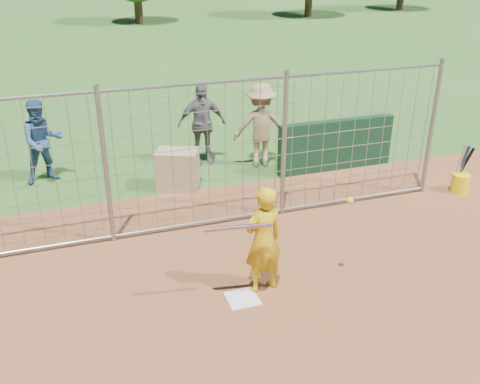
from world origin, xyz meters
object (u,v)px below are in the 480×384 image
object	(u,v)px
bystander_b	(201,124)
batter	(263,240)
bystander_a	(42,142)
equipment_bin	(178,170)
bystander_c	(261,126)
bucket_with_bats	(460,180)

from	to	relation	value
bystander_b	batter	bearing A→B (deg)	-96.78
bystander_a	equipment_bin	size ratio (longest dim) A/B	2.14
batter	bystander_c	size ratio (longest dim) A/B	0.88
bystander_a	equipment_bin	xyz separation A→B (m)	(2.47, -1.22, -0.45)
batter	bystander_a	world-z (taller)	bystander_a
bystander_b	bucket_with_bats	xyz separation A→B (m)	(4.39, -3.11, -0.66)
bystander_a	bystander_b	distance (m)	3.28
bystander_a	equipment_bin	world-z (taller)	bystander_a
equipment_bin	bucket_with_bats	size ratio (longest dim) A/B	0.82
equipment_bin	bystander_b	bearing A→B (deg)	77.61
batter	bystander_b	distance (m)	4.96
equipment_bin	bucket_with_bats	xyz separation A→B (m)	(5.21, -1.93, -0.15)
bystander_c	batter	bearing A→B (deg)	81.76
bystander_a	bucket_with_bats	xyz separation A→B (m)	(7.68, -3.15, -0.61)
bystander_b	bucket_with_bats	world-z (taller)	bystander_b
bucket_with_bats	bystander_a	bearing A→B (deg)	157.66
bystander_c	equipment_bin	world-z (taller)	bystander_c
bystander_b	bystander_c	world-z (taller)	bystander_c
batter	equipment_bin	distance (m)	3.79
bystander_a	bucket_with_bats	world-z (taller)	bystander_a
bystander_a	bystander_c	distance (m)	4.49
batter	bystander_b	size ratio (longest dim) A/B	0.89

